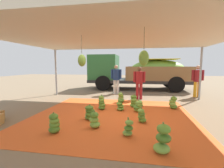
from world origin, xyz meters
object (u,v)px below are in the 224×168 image
object	(u,v)px
banana_bunch_7	(163,140)
banana_bunch_10	(138,107)
banana_bunch_9	(94,120)
worker_2	(116,77)
banana_bunch_6	(134,102)
banana_bunch_3	(90,113)
banana_bunch_4	(54,124)
banana_bunch_2	(102,103)
banana_bunch_11	(120,105)
cargo_truck_main	(137,71)
banana_bunch_8	(121,98)
worker_0	(198,79)
banana_bunch_1	(142,116)
worker_1	(139,80)
banana_bunch_0	(128,128)
banana_bunch_5	(173,103)

from	to	relation	value
banana_bunch_7	banana_bunch_10	size ratio (longest dim) A/B	1.31
banana_bunch_9	worker_2	size ratio (longest dim) A/B	0.27
banana_bunch_7	banana_bunch_6	bearing A→B (deg)	101.30
worker_2	banana_bunch_9	bearing A→B (deg)	-88.20
banana_bunch_3	banana_bunch_4	xyz separation A→B (m)	(-0.58, -1.07, 0.02)
banana_bunch_2	banana_bunch_3	world-z (taller)	banana_bunch_2
banana_bunch_11	cargo_truck_main	world-z (taller)	cargo_truck_main
banana_bunch_8	worker_0	xyz separation A→B (m)	(3.83, 1.89, 0.77)
banana_bunch_11	banana_bunch_7	bearing A→B (deg)	-67.51
banana_bunch_10	banana_bunch_11	xyz separation A→B (m)	(-0.66, 0.08, 0.00)
cargo_truck_main	banana_bunch_4	bearing A→B (deg)	-103.19
banana_bunch_6	worker_2	world-z (taller)	worker_2
banana_bunch_1	banana_bunch_10	bearing A→B (deg)	95.47
banana_bunch_7	worker_1	bearing A→B (deg)	95.31
banana_bunch_1	banana_bunch_7	world-z (taller)	banana_bunch_7
banana_bunch_3	banana_bunch_4	world-z (taller)	banana_bunch_4
banana_bunch_2	banana_bunch_0	bearing A→B (deg)	-61.53
banana_bunch_9	banana_bunch_11	xyz separation A→B (m)	(0.49, 1.75, -0.00)
banana_bunch_0	worker_1	bearing A→B (deg)	86.86
banana_bunch_10	worker_1	distance (m)	2.39
banana_bunch_6	banana_bunch_7	bearing A→B (deg)	-78.70
banana_bunch_4	worker_0	distance (m)	7.52
banana_bunch_5	worker_0	size ratio (longest dim) A/B	0.31
banana_bunch_0	banana_bunch_3	world-z (taller)	banana_bunch_3
banana_bunch_2	banana_bunch_9	xyz separation A→B (m)	(0.22, -1.76, -0.05)
banana_bunch_2	banana_bunch_4	world-z (taller)	banana_bunch_2
banana_bunch_0	cargo_truck_main	xyz separation A→B (m)	(0.04, 7.83, 1.09)
worker_0	banana_bunch_11	bearing A→B (deg)	-138.65
banana_bunch_3	banana_bunch_6	bearing A→B (deg)	53.27
banana_bunch_6	worker_1	size ratio (longest dim) A/B	0.33
worker_1	banana_bunch_9	bearing A→B (deg)	-106.48
banana_bunch_0	worker_2	distance (m)	5.71
banana_bunch_6	worker_1	distance (m)	1.79
banana_bunch_9	banana_bunch_6	bearing A→B (deg)	67.27
cargo_truck_main	worker_2	world-z (taller)	cargo_truck_main
banana_bunch_7	banana_bunch_10	world-z (taller)	banana_bunch_7
banana_bunch_5	banana_bunch_1	bearing A→B (deg)	-125.48
banana_bunch_1	cargo_truck_main	world-z (taller)	cargo_truck_main
banana_bunch_5	cargo_truck_main	distance (m)	5.48
banana_bunch_9	worker_1	size ratio (longest dim) A/B	0.29
banana_bunch_2	banana_bunch_5	size ratio (longest dim) A/B	1.10
banana_bunch_10	worker_2	bearing A→B (deg)	110.51
banana_bunch_4	banana_bunch_8	size ratio (longest dim) A/B	1.10
banana_bunch_5	banana_bunch_11	size ratio (longest dim) A/B	1.09
banana_bunch_2	banana_bunch_9	world-z (taller)	banana_bunch_2
banana_bunch_4	banana_bunch_6	xyz separation A→B (m)	(1.86, 2.79, 0.00)
worker_1	banana_bunch_0	bearing A→B (deg)	-93.14
banana_bunch_5	cargo_truck_main	size ratio (longest dim) A/B	0.08
banana_bunch_3	banana_bunch_8	distance (m)	2.61
banana_bunch_8	worker_2	size ratio (longest dim) A/B	0.28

